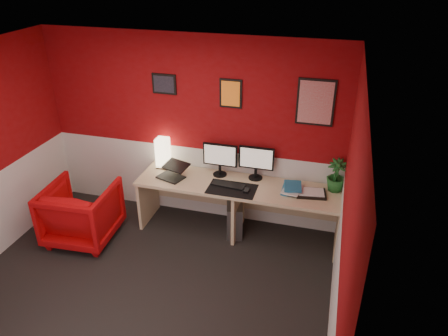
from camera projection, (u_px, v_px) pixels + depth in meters
ground at (142, 295)px, 4.68m from camera, size 4.00×3.50×0.01m
ceiling at (115, 68)px, 3.52m from camera, size 4.00×3.50×0.01m
wall_back at (191, 130)px, 5.60m from camera, size 4.00×0.01×2.50m
wall_right at (345, 231)px, 3.63m from camera, size 0.01×3.50×2.50m
wainscot_back at (193, 180)px, 5.94m from camera, size 4.00×0.01×1.00m
wainscot_right at (333, 297)px, 3.97m from camera, size 0.01×3.50×1.00m
desk at (238, 209)px, 5.54m from camera, size 2.60×0.65×0.73m
shoji_lamp at (163, 154)px, 5.71m from camera, size 0.16×0.16×0.40m
laptop at (170, 170)px, 5.48m from camera, size 0.39×0.32×0.22m
monitor_left at (220, 155)px, 5.47m from camera, size 0.45×0.06×0.58m
monitor_right at (256, 158)px, 5.38m from camera, size 0.45×0.06×0.58m
desk_mat at (232, 189)px, 5.27m from camera, size 0.60×0.38×0.01m
keyboard at (228, 185)px, 5.34m from camera, size 0.43×0.18×0.02m
mouse at (246, 190)px, 5.20m from camera, size 0.06×0.10×0.03m
book_bottom at (282, 189)px, 5.24m from camera, size 0.21×0.28×0.03m
book_middle at (284, 188)px, 5.23m from camera, size 0.26×0.32×0.02m
book_top at (284, 186)px, 5.22m from camera, size 0.25×0.31×0.03m
zen_tray at (311, 193)px, 5.15m from camera, size 0.38×0.30×0.03m
potted_plant at (336, 175)px, 5.16m from camera, size 0.26×0.26×0.41m
pc_tower at (235, 217)px, 5.62m from camera, size 0.31×0.49×0.45m
armchair at (82, 212)px, 5.44m from camera, size 0.87×0.89×0.77m
art_left at (164, 84)px, 5.38m from camera, size 0.32×0.02×0.26m
art_center at (231, 94)px, 5.20m from camera, size 0.28×0.02×0.36m
art_right at (316, 102)px, 4.97m from camera, size 0.44×0.02×0.56m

